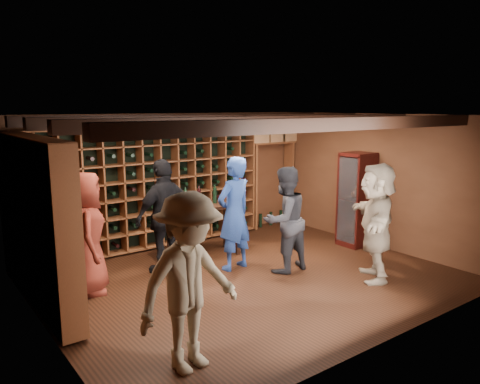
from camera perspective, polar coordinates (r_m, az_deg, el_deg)
ground at (r=7.40m, az=1.16°, el=-10.43°), size 6.00×6.00×0.00m
room_shell at (r=6.96m, az=0.97°, el=8.67°), size 6.00×6.00×6.00m
wine_rack_back at (r=8.76m, az=-10.94°, el=0.49°), size 4.65×0.30×2.20m
wine_rack_left at (r=6.61m, az=-23.36°, el=-3.40°), size 0.30×2.65×2.20m
crate_shelf at (r=10.29m, az=3.91°, el=4.46°), size 1.20×0.32×2.07m
display_cabinet at (r=9.14m, az=13.99°, el=-1.10°), size 0.55×0.50×1.75m
man_blue_shirt at (r=7.55m, az=-0.71°, el=-2.66°), size 0.74×0.55×1.85m
man_grey_suit at (r=7.49m, az=5.45°, el=-3.38°), size 0.86×0.69×1.70m
guest_red_floral at (r=6.92m, az=-18.23°, el=-4.85°), size 0.76×0.97×1.74m
guest_woman_black at (r=7.47m, az=-9.12°, el=-2.99°), size 1.13×0.62×1.83m
guest_khaki at (r=4.73m, az=-6.22°, el=-10.94°), size 1.26×0.83×1.83m
guest_beige at (r=7.41m, az=16.28°, el=-3.51°), size 1.53×1.59×1.81m
tasting_table at (r=8.28m, az=-4.54°, el=-2.35°), size 1.30×0.79×1.20m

